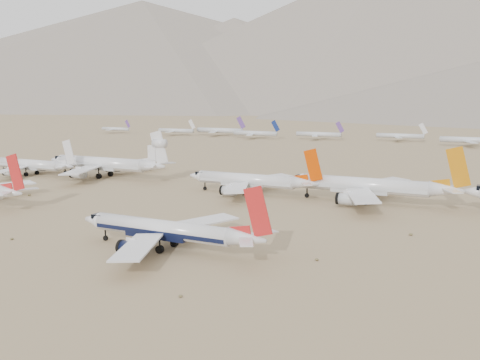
{
  "coord_description": "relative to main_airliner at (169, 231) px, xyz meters",
  "views": [
    {
      "loc": [
        57.43,
        -98.67,
        32.69
      ],
      "look_at": [
        -17.27,
        49.84,
        7.0
      ],
      "focal_mm": 40.0,
      "sensor_mm": 36.0,
      "label": 1
    }
  ],
  "objects": [
    {
      "name": "row2_orange_tail",
      "position": [
        -13.36,
        69.16,
        0.33
      ],
      "size": [
        46.8,
        45.78,
        16.69
      ],
      "color": "silver",
      "rests_on": "ground"
    },
    {
      "name": "main_airliner",
      "position": [
        0.0,
        0.0,
        0.0
      ],
      "size": [
        44.85,
        43.81,
        15.83
      ],
      "color": "silver",
      "rests_on": "ground"
    },
    {
      "name": "row2_gold_tail",
      "position": [
        26.62,
        71.91,
        0.95
      ],
      "size": [
        53.25,
        52.08,
        18.96
      ],
      "color": "silver",
      "rests_on": "ground"
    },
    {
      "name": "row2_white_twin",
      "position": [
        -115.34,
        67.4,
        0.18
      ],
      "size": [
        45.07,
        44.1,
        16.1
      ],
      "color": "silver",
      "rests_on": "ground"
    },
    {
      "name": "row2_white_trijet",
      "position": [
        -82.57,
        76.62,
        1.52
      ],
      "size": [
        57.28,
        55.98,
        20.3
      ],
      "color": "silver",
      "rests_on": "ground"
    },
    {
      "name": "desert_scrub",
      "position": [
        -6.52,
        -32.11,
        -4.06
      ],
      "size": [
        261.14,
        121.67,
        0.67
      ],
      "color": "brown",
      "rests_on": "ground"
    },
    {
      "name": "ground",
      "position": [
        6.44,
        5.58,
        -4.35
      ],
      "size": [
        7000.0,
        7000.0,
        0.0
      ],
      "primitive_type": "plane",
      "color": "#87714E",
      "rests_on": "ground"
    }
  ]
}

